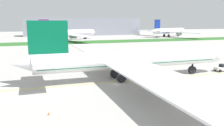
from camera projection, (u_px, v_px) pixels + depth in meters
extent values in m
plane|color=#ADAAA5|center=(116.00, 84.00, 60.40)|extent=(600.00, 600.00, 0.00)
cube|color=yellow|center=(114.00, 82.00, 62.08)|extent=(280.00, 0.36, 0.01)
cube|color=#2D6628|center=(65.00, 43.00, 168.75)|extent=(320.00, 24.00, 0.10)
cylinder|color=white|center=(132.00, 59.00, 64.42)|extent=(51.84, 6.25, 4.90)
cube|color=#055938|center=(132.00, 62.00, 64.58)|extent=(49.76, 5.80, 0.59)
sphere|color=white|center=(214.00, 54.00, 73.08)|extent=(4.66, 4.66, 4.66)
cone|color=white|center=(21.00, 64.00, 55.43)|extent=(5.50, 4.30, 4.17)
cube|color=#055938|center=(48.00, 37.00, 56.38)|extent=(9.32, 0.73, 7.84)
cube|color=white|center=(44.00, 58.00, 61.62)|extent=(5.89, 7.99, 0.34)
cube|color=white|center=(46.00, 65.00, 52.49)|extent=(5.89, 7.99, 0.34)
cube|color=white|center=(98.00, 50.00, 87.67)|extent=(12.59, 46.83, 0.39)
cube|color=white|center=(180.00, 87.00, 39.76)|extent=(12.59, 46.83, 0.39)
cylinder|color=#B7BABF|center=(111.00, 58.00, 78.67)|extent=(4.72, 2.82, 2.70)
cylinder|color=black|center=(117.00, 58.00, 79.41)|extent=(0.48, 2.84, 2.83)
cylinder|color=#B7BABF|center=(157.00, 80.00, 50.27)|extent=(4.72, 2.82, 2.70)
cylinder|color=black|center=(166.00, 79.00, 51.01)|extent=(0.48, 2.84, 2.83)
cylinder|color=black|center=(192.00, 67.00, 71.28)|extent=(0.51, 0.51, 1.90)
cylinder|color=black|center=(192.00, 70.00, 71.45)|extent=(2.35, 1.11, 2.33)
cylinder|color=black|center=(115.00, 70.00, 66.11)|extent=(0.51, 0.51, 1.90)
cylinder|color=black|center=(115.00, 74.00, 66.28)|extent=(2.35, 1.11, 2.33)
cylinder|color=black|center=(121.00, 74.00, 61.32)|extent=(0.51, 0.51, 1.90)
cylinder|color=black|center=(121.00, 78.00, 61.49)|extent=(2.35, 1.11, 2.33)
cube|color=black|center=(212.00, 53.00, 72.74)|extent=(1.81, 3.72, 0.88)
sphere|color=black|center=(57.00, 60.00, 60.33)|extent=(0.34, 0.34, 0.34)
sphere|color=black|center=(74.00, 59.00, 61.72)|extent=(0.34, 0.34, 0.34)
sphere|color=black|center=(91.00, 58.00, 63.11)|extent=(0.34, 0.34, 0.34)
sphere|color=black|center=(106.00, 57.00, 64.50)|extent=(0.34, 0.34, 0.34)
sphere|color=black|center=(121.00, 57.00, 65.89)|extent=(0.34, 0.34, 0.34)
sphere|color=black|center=(136.00, 56.00, 67.28)|extent=(0.34, 0.34, 0.34)
sphere|color=black|center=(150.00, 55.00, 68.67)|extent=(0.34, 0.34, 0.34)
sphere|color=black|center=(163.00, 54.00, 70.06)|extent=(0.34, 0.34, 0.34)
sphere|color=black|center=(176.00, 54.00, 71.45)|extent=(0.34, 0.34, 0.34)
sphere|color=black|center=(188.00, 53.00, 72.84)|extent=(0.34, 0.34, 0.34)
cube|color=white|center=(221.00, 68.00, 74.92)|extent=(3.71, 2.30, 0.91)
cube|color=black|center=(222.00, 65.00, 74.93)|extent=(1.36, 1.71, 0.90)
cylinder|color=black|center=(214.00, 70.00, 74.11)|extent=(1.80, 0.17, 0.12)
cylinder|color=black|center=(220.00, 71.00, 73.57)|extent=(0.91, 0.37, 0.90)
cylinder|color=black|center=(215.00, 69.00, 75.62)|extent=(0.91, 0.37, 0.90)
cylinder|color=black|center=(221.00, 69.00, 76.44)|extent=(0.91, 0.37, 0.90)
cylinder|color=black|center=(192.00, 84.00, 58.15)|extent=(0.12, 0.12, 0.82)
cylinder|color=orange|center=(192.00, 82.00, 58.11)|extent=(0.10, 0.10, 0.52)
cylinder|color=black|center=(193.00, 85.00, 58.03)|extent=(0.12, 0.12, 0.82)
cylinder|color=orange|center=(194.00, 82.00, 57.83)|extent=(0.10, 0.10, 0.52)
cube|color=orange|center=(193.00, 82.00, 57.96)|extent=(0.45, 0.49, 0.58)
sphere|color=tan|center=(193.00, 80.00, 57.89)|extent=(0.22, 0.22, 0.22)
cube|color=#F2590C|center=(49.00, 115.00, 40.67)|extent=(0.36, 0.36, 0.03)
cone|color=#F2590C|center=(49.00, 113.00, 40.62)|extent=(0.28, 0.28, 0.55)
cylinder|color=white|center=(49.00, 113.00, 40.62)|extent=(0.17, 0.17, 0.06)
cube|color=black|center=(188.00, 53.00, 106.21)|extent=(4.15, 2.57, 2.23)
cube|color=black|center=(193.00, 53.00, 107.12)|extent=(1.69, 2.34, 1.99)
cube|color=#263347|center=(194.00, 52.00, 107.30)|extent=(0.19, 1.97, 0.88)
cylinder|color=black|center=(191.00, 54.00, 108.38)|extent=(0.92, 0.35, 0.90)
cylinder|color=black|center=(195.00, 55.00, 106.22)|extent=(0.92, 0.35, 0.90)
cylinder|color=black|center=(185.00, 55.00, 107.14)|extent=(0.92, 0.35, 0.90)
cylinder|color=black|center=(188.00, 56.00, 104.98)|extent=(0.92, 0.35, 0.90)
cylinder|color=white|center=(67.00, 33.00, 190.63)|extent=(42.78, 16.92, 5.05)
cube|color=#661472|center=(67.00, 34.00, 190.79)|extent=(41.01, 16.05, 0.61)
sphere|color=white|center=(92.00, 32.00, 203.14)|extent=(4.80, 4.80, 4.80)
cone|color=white|center=(37.00, 33.00, 177.58)|extent=(6.53, 5.68, 4.29)
cube|color=#661472|center=(44.00, 25.00, 179.60)|extent=(7.59, 2.66, 8.08)
cube|color=white|center=(41.00, 32.00, 184.30)|extent=(6.81, 9.08, 0.35)
cube|color=white|center=(45.00, 33.00, 176.03)|extent=(6.81, 9.08, 0.35)
cube|color=white|center=(54.00, 33.00, 207.53)|extent=(19.97, 39.89, 0.40)
cube|color=white|center=(76.00, 35.00, 171.62)|extent=(19.97, 39.89, 0.40)
cylinder|color=#B7BABF|center=(60.00, 35.00, 201.35)|extent=(5.38, 4.01, 2.78)
cylinder|color=black|center=(62.00, 35.00, 202.66)|extent=(1.22, 2.92, 2.92)
cylinder|color=#B7BABF|center=(73.00, 37.00, 179.75)|extent=(5.38, 4.01, 2.78)
cylinder|color=black|center=(76.00, 36.00, 181.05)|extent=(1.22, 2.92, 2.92)
cylinder|color=black|center=(85.00, 36.00, 200.19)|extent=(0.53, 0.53, 1.96)
cylinder|color=black|center=(85.00, 38.00, 200.36)|extent=(2.60, 1.71, 2.40)
cylinder|color=black|center=(62.00, 37.00, 191.55)|extent=(0.53, 0.53, 1.96)
cylinder|color=black|center=(62.00, 38.00, 191.72)|extent=(2.60, 1.71, 2.40)
cylinder|color=black|center=(64.00, 38.00, 187.21)|extent=(0.53, 0.53, 1.96)
cylinder|color=black|center=(64.00, 39.00, 187.38)|extent=(2.60, 1.71, 2.40)
cylinder|color=white|center=(169.00, 31.00, 225.90)|extent=(38.19, 18.48, 5.04)
cube|color=navy|center=(169.00, 32.00, 226.05)|extent=(36.59, 17.55, 0.61)
sphere|color=white|center=(182.00, 30.00, 238.55)|extent=(4.79, 4.79, 4.79)
cone|color=white|center=(153.00, 31.00, 212.64)|extent=(6.70, 5.97, 4.29)
cube|color=navy|center=(157.00, 24.00, 214.81)|extent=(6.73, 2.95, 8.07)
cube|color=white|center=(152.00, 30.00, 219.28)|extent=(6.86, 9.06, 0.35)
cube|color=white|center=(161.00, 31.00, 211.46)|extent=(6.86, 9.06, 0.35)
cube|color=white|center=(152.00, 31.00, 240.35)|extent=(20.39, 35.80, 0.40)
cube|color=white|center=(186.00, 32.00, 209.31)|extent=(20.39, 35.80, 0.40)
cylinder|color=#B7BABF|center=(158.00, 33.00, 235.22)|extent=(5.46, 4.29, 2.77)
cylinder|color=black|center=(160.00, 33.00, 236.68)|extent=(1.42, 2.87, 2.91)
cylinder|color=#B7BABF|center=(179.00, 34.00, 216.39)|extent=(5.46, 4.29, 2.77)
cylinder|color=black|center=(180.00, 34.00, 217.85)|extent=(1.42, 2.87, 2.91)
cylinder|color=black|center=(178.00, 34.00, 235.49)|extent=(0.53, 0.53, 1.95)
cylinder|color=black|center=(178.00, 35.00, 235.67)|extent=(2.62, 1.86, 2.40)
cylinder|color=black|center=(164.00, 35.00, 226.68)|extent=(0.53, 0.53, 1.95)
cylinder|color=black|center=(164.00, 36.00, 226.86)|extent=(2.62, 1.86, 2.40)
cylinder|color=black|center=(169.00, 35.00, 222.58)|extent=(0.53, 0.53, 1.95)
cylinder|color=black|center=(169.00, 36.00, 222.75)|extent=(2.62, 1.86, 2.40)
cube|color=gray|center=(84.00, 27.00, 249.46)|extent=(119.14, 20.00, 18.00)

